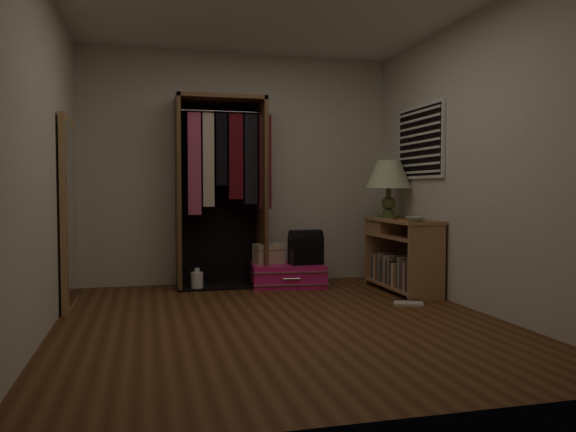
# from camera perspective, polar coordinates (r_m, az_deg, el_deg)

# --- Properties ---
(ground) EXTENTS (4.00, 4.00, 0.00)m
(ground) POSITION_cam_1_polar(r_m,az_deg,el_deg) (4.57, -0.72, -10.65)
(ground) COLOR #533017
(ground) RESTS_ON ground
(room_walls) EXTENTS (3.52, 4.02, 2.60)m
(room_walls) POSITION_cam_1_polar(r_m,az_deg,el_deg) (4.53, 0.08, 8.33)
(room_walls) COLOR beige
(room_walls) RESTS_ON ground
(console_bookshelf) EXTENTS (0.42, 1.12, 0.75)m
(console_bookshelf) POSITION_cam_1_polar(r_m,az_deg,el_deg) (5.99, 11.32, -3.76)
(console_bookshelf) COLOR #A67750
(console_bookshelf) RESTS_ON ground
(open_wardrobe) EXTENTS (1.02, 0.50, 2.05)m
(open_wardrobe) POSITION_cam_1_polar(r_m,az_deg,el_deg) (6.15, -6.56, 4.05)
(open_wardrobe) COLOR brown
(open_wardrobe) RESTS_ON ground
(floor_mirror) EXTENTS (0.06, 0.80, 1.70)m
(floor_mirror) POSITION_cam_1_polar(r_m,az_deg,el_deg) (5.37, -21.33, 0.31)
(floor_mirror) COLOR tan
(floor_mirror) RESTS_ON ground
(pink_suitcase) EXTENTS (0.86, 0.67, 0.25)m
(pink_suitcase) POSITION_cam_1_polar(r_m,az_deg,el_deg) (6.18, -0.03, -5.99)
(pink_suitcase) COLOR #DB1A70
(pink_suitcase) RESTS_ON ground
(train_case) EXTENTS (0.35, 0.27, 0.23)m
(train_case) POSITION_cam_1_polar(r_m,az_deg,el_deg) (6.19, -1.97, -3.82)
(train_case) COLOR beige
(train_case) RESTS_ON pink_suitcase
(black_bag) EXTENTS (0.35, 0.24, 0.38)m
(black_bag) POSITION_cam_1_polar(r_m,az_deg,el_deg) (6.11, 1.81, -3.11)
(black_bag) COLOR black
(black_bag) RESTS_ON pink_suitcase
(table_lamp) EXTENTS (0.59, 0.59, 0.63)m
(table_lamp) POSITION_cam_1_polar(r_m,az_deg,el_deg) (6.24, 10.19, 4.04)
(table_lamp) COLOR #4A582A
(table_lamp) RESTS_ON console_bookshelf
(brass_tray) EXTENTS (0.34, 0.34, 0.01)m
(brass_tray) POSITION_cam_1_polar(r_m,az_deg,el_deg) (5.89, 11.75, -0.27)
(brass_tray) COLOR #AA8041
(brass_tray) RESTS_ON console_bookshelf
(ceramic_bowl) EXTENTS (0.18, 0.18, 0.04)m
(ceramic_bowl) POSITION_cam_1_polar(r_m,az_deg,el_deg) (5.56, 12.83, -0.30)
(ceramic_bowl) COLOR #AED1B7
(ceramic_bowl) RESTS_ON console_bookshelf
(white_jug) EXTENTS (0.17, 0.17, 0.23)m
(white_jug) POSITION_cam_1_polar(r_m,az_deg,el_deg) (6.02, -9.23, -6.50)
(white_jug) COLOR white
(white_jug) RESTS_ON ground
(floor_book) EXTENTS (0.33, 0.30, 0.02)m
(floor_book) POSITION_cam_1_polar(r_m,az_deg,el_deg) (5.35, 12.13, -8.62)
(floor_book) COLOR beige
(floor_book) RESTS_ON ground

